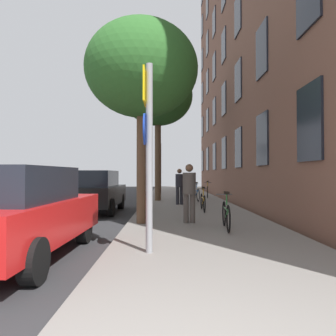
{
  "coord_description": "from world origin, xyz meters",
  "views": [
    {
      "loc": [
        0.1,
        -1.69,
        1.5
      ],
      "look_at": [
        0.19,
        12.22,
        1.77
      ],
      "focal_mm": 33.74,
      "sensor_mm": 36.0,
      "label": 1
    }
  ],
  "objects_px": {
    "tree_near": "(142,70)",
    "bicycle_3": "(196,193)",
    "bicycle_4": "(208,191)",
    "bicycle_2": "(194,195)",
    "tree_far": "(158,97)",
    "pedestrian_0": "(189,189)",
    "traffic_light": "(159,159)",
    "bicycle_1": "(203,201)",
    "car_1": "(95,191)",
    "pedestrian_1": "(179,184)",
    "bicycle_0": "(226,215)",
    "car_0": "(19,212)",
    "sign_post": "(148,142)"
  },
  "relations": [
    {
      "from": "tree_far",
      "to": "pedestrian_0",
      "type": "height_order",
      "value": "tree_far"
    },
    {
      "from": "bicycle_3",
      "to": "car_0",
      "type": "distance_m",
      "value": 11.5
    },
    {
      "from": "bicycle_3",
      "to": "bicycle_4",
      "type": "distance_m",
      "value": 2.32
    },
    {
      "from": "bicycle_1",
      "to": "tree_near",
      "type": "bearing_deg",
      "value": -125.54
    },
    {
      "from": "bicycle_4",
      "to": "pedestrian_0",
      "type": "xyz_separation_m",
      "value": [
        -1.77,
        -9.46,
        0.57
      ]
    },
    {
      "from": "pedestrian_0",
      "to": "car_1",
      "type": "bearing_deg",
      "value": 136.14
    },
    {
      "from": "sign_post",
      "to": "bicycle_3",
      "type": "relative_size",
      "value": 2.01
    },
    {
      "from": "bicycle_3",
      "to": "pedestrian_0",
      "type": "xyz_separation_m",
      "value": [
        -0.89,
        -7.31,
        0.57
      ]
    },
    {
      "from": "sign_post",
      "to": "pedestrian_1",
      "type": "relative_size",
      "value": 2.07
    },
    {
      "from": "pedestrian_0",
      "to": "car_0",
      "type": "height_order",
      "value": "pedestrian_0"
    },
    {
      "from": "tree_near",
      "to": "bicycle_3",
      "type": "relative_size",
      "value": 3.43
    },
    {
      "from": "bicycle_2",
      "to": "car_0",
      "type": "distance_m",
      "value": 10.08
    },
    {
      "from": "sign_post",
      "to": "tree_far",
      "type": "height_order",
      "value": "tree_far"
    },
    {
      "from": "tree_far",
      "to": "bicycle_0",
      "type": "bearing_deg",
      "value": -77.49
    },
    {
      "from": "sign_post",
      "to": "tree_far",
      "type": "xyz_separation_m",
      "value": [
        -0.11,
        10.98,
        3.52
      ]
    },
    {
      "from": "bicycle_1",
      "to": "car_0",
      "type": "xyz_separation_m",
      "value": [
        -3.94,
        -6.29,
        0.36
      ]
    },
    {
      "from": "bicycle_2",
      "to": "tree_far",
      "type": "bearing_deg",
      "value": 134.75
    },
    {
      "from": "traffic_light",
      "to": "bicycle_1",
      "type": "xyz_separation_m",
      "value": [
        1.89,
        -10.98,
        -2.11
      ]
    },
    {
      "from": "tree_far",
      "to": "car_1",
      "type": "relative_size",
      "value": 1.79
    },
    {
      "from": "pedestrian_0",
      "to": "car_1",
      "type": "distance_m",
      "value": 4.76
    },
    {
      "from": "tree_far",
      "to": "car_1",
      "type": "height_order",
      "value": "tree_far"
    },
    {
      "from": "sign_post",
      "to": "car_0",
      "type": "bearing_deg",
      "value": -178.11
    },
    {
      "from": "bicycle_1",
      "to": "car_1",
      "type": "xyz_separation_m",
      "value": [
        -4.15,
        0.42,
        0.37
      ]
    },
    {
      "from": "tree_far",
      "to": "pedestrian_1",
      "type": "xyz_separation_m",
      "value": [
        1.04,
        -2.27,
        -4.53
      ]
    },
    {
      "from": "tree_far",
      "to": "bicycle_4",
      "type": "bearing_deg",
      "value": 32.62
    },
    {
      "from": "bicycle_4",
      "to": "car_1",
      "type": "height_order",
      "value": "car_1"
    },
    {
      "from": "bicycle_0",
      "to": "bicycle_1",
      "type": "height_order",
      "value": "bicycle_0"
    },
    {
      "from": "tree_near",
      "to": "bicycle_0",
      "type": "xyz_separation_m",
      "value": [
        2.19,
        -1.01,
        -3.96
      ]
    },
    {
      "from": "bicycle_3",
      "to": "pedestrian_1",
      "type": "distance_m",
      "value": 2.23
    },
    {
      "from": "traffic_light",
      "to": "tree_near",
      "type": "relative_size",
      "value": 0.63
    },
    {
      "from": "bicycle_2",
      "to": "pedestrian_0",
      "type": "relative_size",
      "value": 1.03
    },
    {
      "from": "tree_near",
      "to": "bicycle_4",
      "type": "xyz_separation_m",
      "value": [
        3.12,
        9.5,
        -3.94
      ]
    },
    {
      "from": "bicycle_1",
      "to": "traffic_light",
      "type": "bearing_deg",
      "value": 99.74
    },
    {
      "from": "car_0",
      "to": "tree_far",
      "type": "bearing_deg",
      "value": 79.08
    },
    {
      "from": "bicycle_2",
      "to": "car_0",
      "type": "bearing_deg",
      "value": -112.61
    },
    {
      "from": "pedestrian_1",
      "to": "bicycle_0",
      "type": "bearing_deg",
      "value": -82.11
    },
    {
      "from": "bicycle_0",
      "to": "bicycle_1",
      "type": "relative_size",
      "value": 0.97
    },
    {
      "from": "traffic_light",
      "to": "bicycle_2",
      "type": "relative_size",
      "value": 2.1
    },
    {
      "from": "pedestrian_1",
      "to": "bicycle_3",
      "type": "bearing_deg",
      "value": 64.17
    },
    {
      "from": "car_1",
      "to": "bicycle_3",
      "type": "bearing_deg",
      "value": 42.97
    },
    {
      "from": "tree_near",
      "to": "tree_far",
      "type": "distance_m",
      "value": 7.76
    },
    {
      "from": "bicycle_0",
      "to": "tree_near",
      "type": "bearing_deg",
      "value": 155.17
    },
    {
      "from": "bicycle_1",
      "to": "pedestrian_1",
      "type": "distance_m",
      "value": 2.68
    },
    {
      "from": "pedestrian_0",
      "to": "car_1",
      "type": "height_order",
      "value": "pedestrian_0"
    },
    {
      "from": "pedestrian_1",
      "to": "car_0",
      "type": "xyz_separation_m",
      "value": [
        -3.17,
        -8.79,
        -0.2
      ]
    },
    {
      "from": "traffic_light",
      "to": "car_0",
      "type": "xyz_separation_m",
      "value": [
        -2.06,
        -17.27,
        -1.74
      ]
    },
    {
      "from": "bicycle_1",
      "to": "sign_post",
      "type": "bearing_deg",
      "value": -105.32
    },
    {
      "from": "tree_far",
      "to": "bicycle_3",
      "type": "height_order",
      "value": "tree_far"
    },
    {
      "from": "tree_far",
      "to": "tree_near",
      "type": "bearing_deg",
      "value": -91.98
    },
    {
      "from": "tree_far",
      "to": "car_0",
      "type": "height_order",
      "value": "tree_far"
    }
  ]
}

